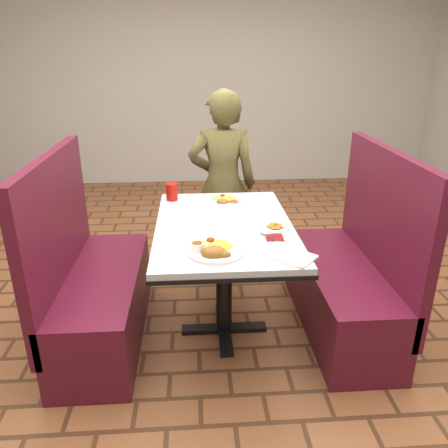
{
  "coord_description": "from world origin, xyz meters",
  "views": [
    {
      "loc": [
        -0.17,
        -2.39,
        1.71
      ],
      "look_at": [
        0.0,
        0.0,
        0.75
      ],
      "focal_mm": 35.0,
      "sensor_mm": 36.0,
      "label": 1
    }
  ],
  "objects_px": {
    "booth_bench_left": "(95,291)",
    "plantain_plate": "(275,227)",
    "diner_person": "(223,185)",
    "near_dinner_plate": "(214,247)",
    "dining_table": "(224,239)",
    "far_dinner_plate": "(226,199)",
    "booth_bench_right": "(349,282)",
    "red_tumbler": "(172,192)"
  },
  "relations": [
    {
      "from": "booth_bench_right",
      "to": "diner_person",
      "type": "height_order",
      "value": "diner_person"
    },
    {
      "from": "booth_bench_left",
      "to": "plantain_plate",
      "type": "xyz_separation_m",
      "value": [
        1.08,
        -0.1,
        0.43
      ]
    },
    {
      "from": "near_dinner_plate",
      "to": "red_tumbler",
      "type": "distance_m",
      "value": 0.89
    },
    {
      "from": "near_dinner_plate",
      "to": "red_tumbler",
      "type": "relative_size",
      "value": 2.52
    },
    {
      "from": "plantain_plate",
      "to": "red_tumbler",
      "type": "bearing_deg",
      "value": 137.19
    },
    {
      "from": "booth_bench_left",
      "to": "diner_person",
      "type": "relative_size",
      "value": 0.83
    },
    {
      "from": "diner_person",
      "to": "red_tumbler",
      "type": "height_order",
      "value": "diner_person"
    },
    {
      "from": "near_dinner_plate",
      "to": "diner_person",
      "type": "bearing_deg",
      "value": 84.27
    },
    {
      "from": "dining_table",
      "to": "red_tumbler",
      "type": "xyz_separation_m",
      "value": [
        -0.32,
        0.47,
        0.15
      ]
    },
    {
      "from": "near_dinner_plate",
      "to": "plantain_plate",
      "type": "relative_size",
      "value": 1.79
    },
    {
      "from": "near_dinner_plate",
      "to": "far_dinner_plate",
      "type": "height_order",
      "value": "near_dinner_plate"
    },
    {
      "from": "booth_bench_right",
      "to": "near_dinner_plate",
      "type": "distance_m",
      "value": 1.06
    },
    {
      "from": "booth_bench_right",
      "to": "red_tumbler",
      "type": "distance_m",
      "value": 1.31
    },
    {
      "from": "dining_table",
      "to": "booth_bench_left",
      "type": "xyz_separation_m",
      "value": [
        -0.8,
        0.0,
        -0.32
      ]
    },
    {
      "from": "far_dinner_plate",
      "to": "plantain_plate",
      "type": "relative_size",
      "value": 1.47
    },
    {
      "from": "dining_table",
      "to": "diner_person",
      "type": "height_order",
      "value": "diner_person"
    },
    {
      "from": "dining_table",
      "to": "far_dinner_plate",
      "type": "distance_m",
      "value": 0.41
    },
    {
      "from": "booth_bench_right",
      "to": "near_dinner_plate",
      "type": "relative_size",
      "value": 4.1
    },
    {
      "from": "booth_bench_right",
      "to": "plantain_plate",
      "type": "xyz_separation_m",
      "value": [
        -0.51,
        -0.1,
        0.43
      ]
    },
    {
      "from": "plantain_plate",
      "to": "booth_bench_right",
      "type": "bearing_deg",
      "value": 10.54
    },
    {
      "from": "booth_bench_left",
      "to": "red_tumbler",
      "type": "xyz_separation_m",
      "value": [
        0.48,
        0.47,
        0.48
      ]
    },
    {
      "from": "booth_bench_left",
      "to": "diner_person",
      "type": "bearing_deg",
      "value": 46.0
    },
    {
      "from": "dining_table",
      "to": "booth_bench_left",
      "type": "distance_m",
      "value": 0.86
    },
    {
      "from": "booth_bench_left",
      "to": "near_dinner_plate",
      "type": "distance_m",
      "value": 0.94
    },
    {
      "from": "dining_table",
      "to": "diner_person",
      "type": "relative_size",
      "value": 0.83
    },
    {
      "from": "booth_bench_left",
      "to": "red_tumbler",
      "type": "bearing_deg",
      "value": 44.59
    },
    {
      "from": "near_dinner_plate",
      "to": "plantain_plate",
      "type": "xyz_separation_m",
      "value": [
        0.36,
        0.29,
        -0.02
      ]
    },
    {
      "from": "booth_bench_left",
      "to": "plantain_plate",
      "type": "bearing_deg",
      "value": -5.03
    },
    {
      "from": "booth_bench_left",
      "to": "plantain_plate",
      "type": "relative_size",
      "value": 7.36
    },
    {
      "from": "booth_bench_right",
      "to": "plantain_plate",
      "type": "bearing_deg",
      "value": -169.46
    },
    {
      "from": "booth_bench_right",
      "to": "diner_person",
      "type": "bearing_deg",
      "value": 130.36
    },
    {
      "from": "dining_table",
      "to": "plantain_plate",
      "type": "bearing_deg",
      "value": -18.49
    },
    {
      "from": "booth_bench_right",
      "to": "dining_table",
      "type": "bearing_deg",
      "value": 180.0
    },
    {
      "from": "dining_table",
      "to": "far_dinner_plate",
      "type": "bearing_deg",
      "value": 84.16
    },
    {
      "from": "diner_person",
      "to": "near_dinner_plate",
      "type": "relative_size",
      "value": 4.97
    },
    {
      "from": "red_tumbler",
      "to": "plantain_plate",
      "type": "bearing_deg",
      "value": -42.81
    },
    {
      "from": "booth_bench_left",
      "to": "far_dinner_plate",
      "type": "relative_size",
      "value": 5.02
    },
    {
      "from": "dining_table",
      "to": "booth_bench_right",
      "type": "height_order",
      "value": "booth_bench_right"
    },
    {
      "from": "diner_person",
      "to": "near_dinner_plate",
      "type": "xyz_separation_m",
      "value": [
        -0.13,
        -1.27,
        0.06
      ]
    },
    {
      "from": "diner_person",
      "to": "booth_bench_left",
      "type": "bearing_deg",
      "value": 47.4
    },
    {
      "from": "booth_bench_left",
      "to": "booth_bench_right",
      "type": "height_order",
      "value": "same"
    },
    {
      "from": "booth_bench_left",
      "to": "near_dinner_plate",
      "type": "xyz_separation_m",
      "value": [
        0.72,
        -0.39,
        0.45
      ]
    }
  ]
}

